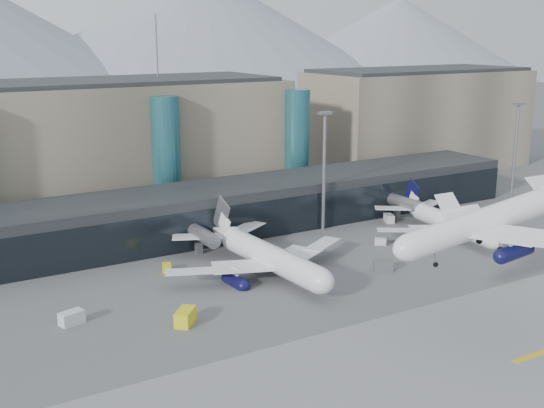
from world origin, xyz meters
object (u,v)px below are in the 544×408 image
(lightmast_right, at_px, (515,150))
(veh_d, at_px, (389,218))
(hero_jet, at_px, (501,211))
(jet_parked_right, at_px, (443,215))
(lightmast_mid, at_px, (324,165))
(jet_parked_mid, at_px, (259,245))
(veh_c, at_px, (383,266))
(veh_g, at_px, (380,242))
(veh_b, at_px, (167,268))
(veh_h, at_px, (185,317))
(veh_a, at_px, (72,318))

(lightmast_right, distance_m, veh_d, 36.66)
(hero_jet, xyz_separation_m, veh_d, (25.39, 52.08, -16.95))
(jet_parked_right, bearing_deg, lightmast_mid, 59.02)
(jet_parked_mid, relative_size, veh_c, 11.33)
(hero_jet, height_order, veh_g, hero_jet)
(jet_parked_right, xyz_separation_m, veh_d, (-3.52, 13.07, -3.20))
(veh_g, bearing_deg, hero_jet, -69.23)
(veh_b, bearing_deg, jet_parked_mid, -97.81)
(veh_b, bearing_deg, lightmast_mid, -58.67)
(lightmast_mid, relative_size, jet_parked_mid, 0.66)
(hero_jet, bearing_deg, veh_g, 82.06)
(jet_parked_mid, relative_size, veh_h, 9.46)
(veh_d, bearing_deg, veh_h, 137.23)
(lightmast_mid, height_order, veh_d, lightmast_mid)
(veh_b, bearing_deg, veh_h, -175.26)
(jet_parked_mid, bearing_deg, veh_c, -124.11)
(jet_parked_right, bearing_deg, lightmast_right, -68.54)
(veh_d, height_order, veh_g, veh_d)
(jet_parked_mid, distance_m, veh_g, 28.83)
(hero_jet, relative_size, veh_c, 9.57)
(jet_parked_mid, height_order, jet_parked_right, jet_parked_mid)
(veh_a, bearing_deg, hero_jet, -48.41)
(lightmast_right, height_order, veh_a, lightmast_right)
(veh_d, xyz_separation_m, veh_h, (-62.01, -27.42, 0.23))
(lightmast_right, distance_m, veh_g, 48.67)
(jet_parked_right, distance_m, veh_d, 13.91)
(hero_jet, relative_size, jet_parked_mid, 0.84)
(veh_g, bearing_deg, jet_parked_right, 35.24)
(lightmast_right, xyz_separation_m, veh_c, (-55.72, -18.90, -13.47))
(veh_a, bearing_deg, veh_h, -46.24)
(veh_c, xyz_separation_m, veh_g, (9.52, 12.19, -0.28))
(hero_jet, xyz_separation_m, veh_c, (3.31, 27.76, -16.91))
(jet_parked_right, bearing_deg, veh_a, 101.35)
(jet_parked_right, relative_size, veh_d, 10.57)
(jet_parked_mid, distance_m, veh_d, 43.22)
(jet_parked_mid, distance_m, veh_c, 22.52)
(hero_jet, distance_m, veh_h, 47.21)
(hero_jet, relative_size, veh_h, 7.99)
(veh_h, bearing_deg, veh_g, -30.08)
(veh_a, height_order, veh_c, veh_a)
(jet_parked_mid, height_order, veh_a, jet_parked_mid)
(hero_jet, bearing_deg, jet_parked_right, 63.32)
(veh_a, distance_m, veh_d, 78.60)
(jet_parked_right, height_order, veh_c, jet_parked_right)
(veh_c, bearing_deg, hero_jet, -68.53)
(veh_c, distance_m, veh_h, 40.05)
(veh_c, distance_m, veh_g, 15.47)
(lightmast_right, distance_m, veh_b, 90.40)
(lightmast_right, height_order, hero_jet, lightmast_right)
(lightmast_mid, bearing_deg, veh_a, -160.35)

